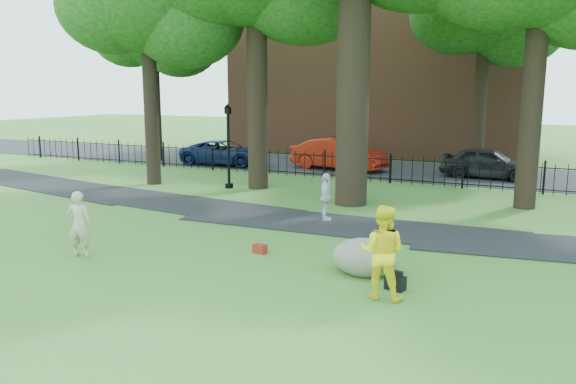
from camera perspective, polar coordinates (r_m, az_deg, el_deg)
The scene contains 15 objects.
ground at distance 13.51m, azimuth -3.64°, elevation -6.63°, with size 120.00×120.00×0.00m, color #3B6D26.
footpath at distance 16.55m, azimuth 6.06°, elevation -3.49°, with size 36.00×2.60×0.03m, color black.
street at distance 28.26m, azimuth 12.47°, elevation 2.09°, with size 80.00×7.00×0.02m, color black.
iron_fence at distance 24.34m, azimuth 10.33°, elevation 2.29°, with size 44.00×0.04×1.20m.
brick_building at distance 36.80m, azimuth 9.60°, elevation 13.42°, with size 18.00×8.00×12.00m, color brown.
woman at distance 14.26m, azimuth -20.44°, elevation -3.04°, with size 0.58×0.38×1.60m, color tan.
man at distance 10.83m, azimuth 9.55°, elevation -6.05°, with size 0.88×0.69×1.82m, color yellow.
pedestrian at distance 17.01m, azimuth 3.85°, elevation -0.54°, with size 0.86×0.36×1.47m, color silver.
boulder at distance 12.32m, azimuth 7.80°, elevation -6.36°, with size 1.43×1.08×0.84m, color #696757.
lamppost at distance 22.75m, azimuth -6.08°, elevation 4.55°, with size 0.34×0.34×3.39m.
backpack at distance 11.54m, azimuth 10.85°, elevation -9.05°, with size 0.38×0.24×0.29m, color black.
red_bag at distance 13.80m, azimuth -2.87°, elevation -5.77°, with size 0.33×0.21×0.22m, color maroon.
red_sedan at distance 28.07m, azimuth 5.19°, elevation 3.86°, with size 1.67×4.79×1.58m, color #99190B.
navy_van at distance 30.00m, azimuth -6.43°, elevation 3.99°, with size 2.16×4.68×1.30m, color #0D1B44.
grey_car at distance 26.73m, azimuth 19.69°, elevation 2.79°, with size 1.66×4.13×1.41m, color black.
Camera 1 is at (6.37, -11.25, 3.94)m, focal length 35.00 mm.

